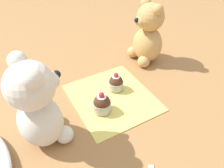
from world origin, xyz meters
TOP-DOWN VIEW (x-y plane):
  - ground_plane at (0.00, 0.00)m, footprint 4.00×4.00m
  - knitted_placemat at (0.00, 0.00)m, footprint 0.26×0.23m
  - teddy_bear_cream at (-0.04, 0.22)m, footprint 0.13×0.13m
  - teddy_bear_tan at (0.12, -0.22)m, footprint 0.12×0.12m
  - cupcake_near_cream_bear at (-0.03, 0.05)m, footprint 0.05×0.05m
  - cupcake_near_tan_bear at (0.03, -0.03)m, footprint 0.05×0.05m

SIDE VIEW (x-z plane):
  - ground_plane at x=0.00m, z-range 0.00..0.00m
  - knitted_placemat at x=0.00m, z-range 0.00..0.01m
  - cupcake_near_tan_bear at x=0.03m, z-range 0.00..0.06m
  - cupcake_near_cream_bear at x=-0.03m, z-range 0.00..0.06m
  - teddy_bear_tan at x=0.12m, z-range -0.01..0.21m
  - teddy_bear_cream at x=-0.04m, z-range 0.00..0.23m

